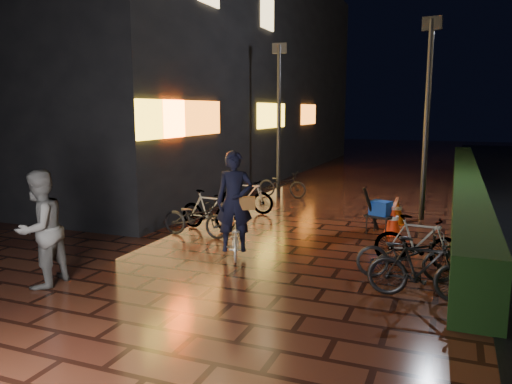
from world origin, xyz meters
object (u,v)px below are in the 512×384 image
at_px(bystander_person, 40,229).
at_px(cart_assembly, 380,210).
at_px(traffic_barrier, 395,216).
at_px(cyclist, 235,218).

height_order(bystander_person, cart_assembly, bystander_person).
relative_size(traffic_barrier, cart_assembly, 1.48).
distance_m(bystander_person, cart_assembly, 7.12).
distance_m(cyclist, traffic_barrier, 4.35).
bearing_deg(bystander_person, cyclist, 137.81).
bearing_deg(cart_assembly, traffic_barrier, 67.09).
distance_m(cyclist, cart_assembly, 3.66).
bearing_deg(cart_assembly, cyclist, -130.17).
height_order(bystander_person, cyclist, cyclist).
xyz_separation_m(bystander_person, traffic_barrier, (4.84, 6.10, -0.62)).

